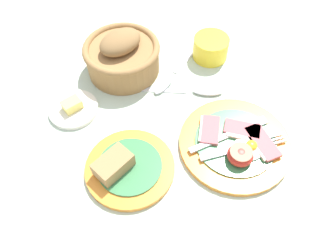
{
  "coord_description": "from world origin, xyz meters",
  "views": [
    {
      "loc": [
        -0.22,
        -0.26,
        0.58
      ],
      "look_at": [
        -0.04,
        0.09,
        0.02
      ],
      "focal_mm": 35.0,
      "sensor_mm": 36.0,
      "label": 1
    }
  ],
  "objects": [
    {
      "name": "teaspoon_near_cup",
      "position": [
        0.03,
        0.23,
        0.01
      ],
      "size": [
        0.18,
        0.11,
        0.01
      ],
      "rotation": [
        0.0,
        0.0,
        3.68
      ],
      "color": "silver",
      "rests_on": "ground_plane"
    },
    {
      "name": "breakfast_plate",
      "position": [
        0.07,
        -0.01,
        0.01
      ],
      "size": [
        0.23,
        0.23,
        0.04
      ],
      "color": "orange",
      "rests_on": "ground_plane"
    },
    {
      "name": "sugar_cup",
      "position": [
        0.16,
        0.26,
        0.03
      ],
      "size": [
        0.09,
        0.09,
        0.06
      ],
      "color": "yellow",
      "rests_on": "ground_plane"
    },
    {
      "name": "ground_plane",
      "position": [
        0.0,
        0.0,
        0.0
      ],
      "size": [
        3.0,
        3.0,
        0.0
      ],
      "primitive_type": "plane",
      "color": "#B7CCB7"
    },
    {
      "name": "bread_basket",
      "position": [
        -0.06,
        0.31,
        0.05
      ],
      "size": [
        0.18,
        0.18,
        0.11
      ],
      "color": "olive",
      "rests_on": "ground_plane"
    },
    {
      "name": "teaspoon_by_saucer",
      "position": [
        0.07,
        0.16,
        0.01
      ],
      "size": [
        0.18,
        0.11,
        0.01
      ],
      "rotation": [
        0.0,
        0.0,
        5.76
      ],
      "color": "silver",
      "rests_on": "ground_plane"
    },
    {
      "name": "butter_dish",
      "position": [
        -0.21,
        0.24,
        0.01
      ],
      "size": [
        0.11,
        0.11,
        0.03
      ],
      "color": "silver",
      "rests_on": "ground_plane"
    },
    {
      "name": "bread_plate",
      "position": [
        -0.16,
        0.05,
        0.01
      ],
      "size": [
        0.18,
        0.18,
        0.05
      ],
      "color": "orange",
      "rests_on": "ground_plane"
    }
  ]
}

